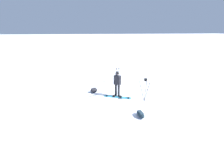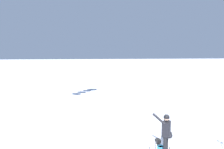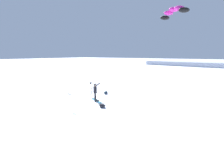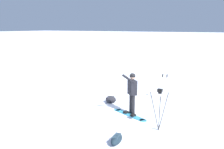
{
  "view_description": "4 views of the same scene",
  "coord_description": "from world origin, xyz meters",
  "px_view_note": "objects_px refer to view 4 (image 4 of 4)",
  "views": [
    {
      "loc": [
        -8.63,
        1.31,
        4.23
      ],
      "look_at": [
        -0.56,
        -0.05,
        1.77
      ],
      "focal_mm": 23.98,
      "sensor_mm": 36.0,
      "label": 1
    },
    {
      "loc": [
        -3.1,
        -7.07,
        4.08
      ],
      "look_at": [
        -1.66,
        0.93,
        3.18
      ],
      "focal_mm": 29.4,
      "sensor_mm": 36.0,
      "label": 2
    },
    {
      "loc": [
        9.97,
        7.82,
        4.38
      ],
      "look_at": [
        -1.1,
        0.44,
        2.47
      ],
      "focal_mm": 22.4,
      "sensor_mm": 36.0,
      "label": 3
    },
    {
      "loc": [
        -8.45,
        -4.48,
        3.55
      ],
      "look_at": [
        -0.54,
        -0.06,
        1.76
      ],
      "focal_mm": 39.11,
      "sensor_mm": 36.0,
      "label": 4
    }
  ],
  "objects_px": {
    "ski_poles": "(165,83)",
    "camera_tripod": "(160,101)",
    "snowboarder": "(132,89)",
    "gear_bag_small": "(111,99)",
    "gear_bag_large": "(116,139)",
    "snowboard": "(129,114)"
  },
  "relations": [
    {
      "from": "gear_bag_small",
      "to": "gear_bag_large",
      "type": "bearing_deg",
      "value": -148.06
    },
    {
      "from": "snowboard",
      "to": "camera_tripod",
      "type": "xyz_separation_m",
      "value": [
        -0.85,
        -1.51,
        1.02
      ]
    },
    {
      "from": "snowboard",
      "to": "gear_bag_small",
      "type": "bearing_deg",
      "value": 54.63
    },
    {
      "from": "snowboarder",
      "to": "gear_bag_large",
      "type": "height_order",
      "value": "snowboarder"
    },
    {
      "from": "camera_tripod",
      "to": "snowboarder",
      "type": "bearing_deg",
      "value": 55.77
    },
    {
      "from": "gear_bag_large",
      "to": "camera_tripod",
      "type": "bearing_deg",
      "value": -27.13
    },
    {
      "from": "gear_bag_large",
      "to": "gear_bag_small",
      "type": "distance_m",
      "value": 4.08
    },
    {
      "from": "camera_tripod",
      "to": "ski_poles",
      "type": "bearing_deg",
      "value": 14.56
    },
    {
      "from": "gear_bag_large",
      "to": "ski_poles",
      "type": "bearing_deg",
      "value": 1.28
    },
    {
      "from": "ski_poles",
      "to": "snowboard",
      "type": "bearing_deg",
      "value": 167.74
    },
    {
      "from": "gear_bag_small",
      "to": "camera_tripod",
      "type": "bearing_deg",
      "value": -122.41
    },
    {
      "from": "snowboarder",
      "to": "gear_bag_small",
      "type": "relative_size",
      "value": 2.98
    },
    {
      "from": "snowboard",
      "to": "gear_bag_large",
      "type": "relative_size",
      "value": 2.55
    },
    {
      "from": "snowboard",
      "to": "ski_poles",
      "type": "bearing_deg",
      "value": -12.26
    },
    {
      "from": "snowboarder",
      "to": "snowboard",
      "type": "relative_size",
      "value": 1.02
    },
    {
      "from": "snowboarder",
      "to": "snowboard",
      "type": "height_order",
      "value": "snowboarder"
    },
    {
      "from": "snowboarder",
      "to": "camera_tripod",
      "type": "bearing_deg",
      "value": -124.23
    },
    {
      "from": "snowboard",
      "to": "gear_bag_small",
      "type": "distance_m",
      "value": 1.79
    },
    {
      "from": "ski_poles",
      "to": "camera_tripod",
      "type": "bearing_deg",
      "value": -165.44
    },
    {
      "from": "snowboarder",
      "to": "gear_bag_small",
      "type": "distance_m",
      "value": 1.93
    },
    {
      "from": "snowboarder",
      "to": "gear_bag_large",
      "type": "relative_size",
      "value": 2.6
    },
    {
      "from": "gear_bag_large",
      "to": "snowboarder",
      "type": "bearing_deg",
      "value": 14.63
    }
  ]
}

